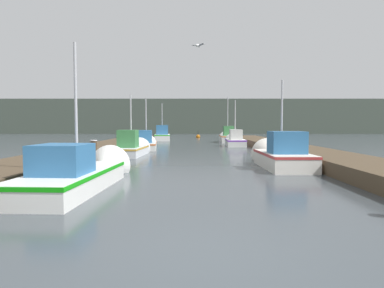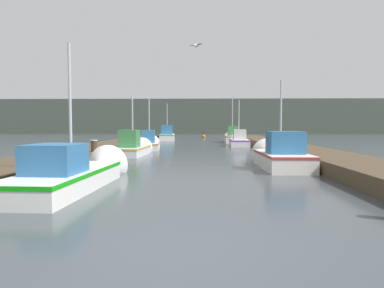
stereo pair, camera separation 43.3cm
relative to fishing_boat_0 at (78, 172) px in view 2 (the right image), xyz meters
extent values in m
plane|color=#3D4449|center=(3.31, -5.57, -0.39)|extent=(200.00, 200.00, 0.00)
cube|color=#4C3D2B|center=(-2.64, 10.43, -0.14)|extent=(2.71, 40.00, 0.51)
cube|color=#4C3D2B|center=(9.25, 10.43, -0.14)|extent=(2.71, 40.00, 0.51)
cube|color=#424C42|center=(3.31, 62.71, 2.93)|extent=(120.00, 16.00, 6.65)
cube|color=silver|center=(-0.04, -0.81, -0.12)|extent=(1.83, 4.83, 0.55)
cube|color=#12990F|center=(-0.04, -0.81, 0.10)|extent=(1.86, 4.86, 0.10)
cone|color=silver|center=(0.11, 2.15, -0.12)|extent=(1.57, 1.26, 1.51)
cube|color=#2D6699|center=(-0.07, -1.40, 0.53)|extent=(1.32, 1.43, 0.74)
cylinder|color=#B2B2B7|center=(-0.02, -0.45, 1.90)|extent=(0.08, 0.08, 3.49)
cube|color=silver|center=(6.94, 4.10, -0.07)|extent=(1.70, 4.01, 0.65)
cube|color=#B63535|center=(6.94, 4.10, 0.19)|extent=(1.73, 4.04, 0.10)
cone|color=silver|center=(6.92, 6.57, -0.07)|extent=(1.60, 0.96, 1.59)
cube|color=#2D6699|center=(6.95, 3.60, 0.69)|extent=(1.34, 1.17, 0.87)
cylinder|color=#B2B2B7|center=(6.94, 4.40, 1.75)|extent=(0.08, 0.08, 2.99)
cube|color=silver|center=(-0.37, 9.62, -0.14)|extent=(1.68, 3.71, 0.51)
cube|color=gold|center=(-0.37, 9.62, 0.06)|extent=(1.71, 3.74, 0.10)
cone|color=silver|center=(-0.25, 11.85, -0.14)|extent=(1.45, 0.92, 1.40)
cube|color=#387A42|center=(-0.40, 9.17, 0.60)|extent=(1.07, 1.11, 0.98)
cylinder|color=#B2B2B7|center=(-0.36, 9.89, 1.63)|extent=(0.08, 0.08, 3.03)
cube|color=silver|center=(-0.18, 14.99, -0.14)|extent=(1.88, 4.75, 0.50)
cube|color=#D06F39|center=(-0.18, 14.99, 0.04)|extent=(1.91, 4.79, 0.10)
cone|color=silver|center=(-0.44, 17.89, -0.14)|extent=(1.49, 1.31, 1.39)
cube|color=#2D6699|center=(-0.13, 14.41, 0.55)|extent=(1.01, 1.52, 0.89)
cylinder|color=#B2B2B7|center=(-0.21, 15.33, 1.69)|extent=(0.08, 0.08, 3.18)
cube|color=silver|center=(6.79, 18.53, -0.11)|extent=(1.62, 4.00, 0.56)
cube|color=purple|center=(6.79, 18.53, 0.11)|extent=(1.66, 4.03, 0.10)
cone|color=silver|center=(6.89, 20.99, -0.11)|extent=(1.44, 1.03, 1.40)
cube|color=silver|center=(6.78, 18.04, 0.58)|extent=(1.03, 1.58, 0.82)
cylinder|color=#B2B2B7|center=(6.81, 18.83, 1.80)|extent=(0.08, 0.08, 3.26)
cube|color=silver|center=(6.79, 24.36, -0.04)|extent=(1.59, 4.45, 0.70)
cube|color=orange|center=(6.79, 24.36, 0.25)|extent=(1.62, 4.48, 0.10)
cone|color=silver|center=(6.85, 27.01, -0.04)|extent=(1.43, 0.94, 1.41)
cube|color=#387A42|center=(6.78, 23.80, 0.78)|extent=(1.01, 1.62, 0.94)
cylinder|color=#B2B2B7|center=(6.80, 24.69, 2.22)|extent=(0.08, 0.08, 3.83)
cube|color=silver|center=(-0.18, 28.57, -0.05)|extent=(2.01, 4.38, 0.68)
cube|color=green|center=(-0.18, 28.57, 0.23)|extent=(2.04, 4.41, 0.10)
cone|color=silver|center=(-0.41, 31.22, -0.05)|extent=(1.66, 1.20, 1.57)
cube|color=#2D6699|center=(-0.14, 28.04, 0.81)|extent=(1.43, 1.86, 1.04)
cylinder|color=#B2B2B7|center=(-0.21, 28.89, 2.03)|extent=(0.08, 0.08, 3.49)
cylinder|color=#473523|center=(-1.41, 6.01, 0.12)|extent=(0.28, 0.28, 1.03)
cylinder|color=silver|center=(-1.41, 6.01, 0.65)|extent=(0.32, 0.32, 0.04)
cylinder|color=#473523|center=(-1.15, 35.55, 0.14)|extent=(0.25, 0.25, 1.06)
cylinder|color=silver|center=(-1.15, 35.55, 0.69)|extent=(0.29, 0.29, 0.04)
sphere|color=#BF6513|center=(4.01, 36.26, -0.24)|extent=(0.56, 0.56, 0.56)
cylinder|color=black|center=(4.01, 36.26, 0.29)|extent=(0.06, 0.06, 0.50)
ellipsoid|color=white|center=(3.42, 3.68, 4.49)|extent=(0.28, 0.31, 0.12)
cube|color=gray|center=(3.53, 3.60, 4.51)|extent=(0.29, 0.25, 0.07)
cube|color=gray|center=(3.31, 3.76, 4.51)|extent=(0.29, 0.25, 0.07)
camera|label=1|loc=(3.19, -9.93, 1.40)|focal=32.00mm
camera|label=2|loc=(3.62, -9.92, 1.40)|focal=32.00mm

